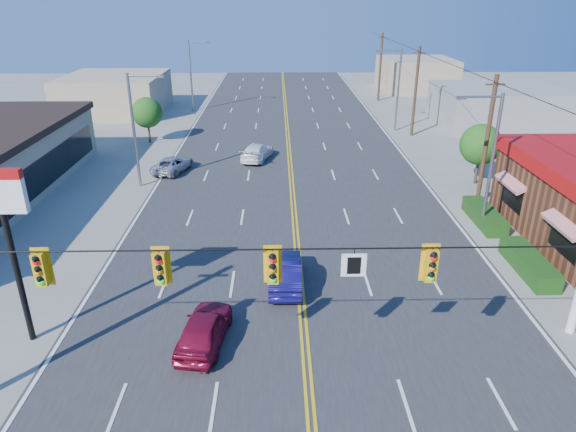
{
  "coord_description": "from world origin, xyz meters",
  "views": [
    {
      "loc": [
        -1.03,
        -13.29,
        12.83
      ],
      "look_at": [
        -0.51,
        11.18,
        2.2
      ],
      "focal_mm": 32.0,
      "sensor_mm": 36.0,
      "label": 1
    }
  ],
  "objects_px": {
    "signal_span": "(309,282)",
    "car_magenta": "(204,330)",
    "car_blue": "(285,273)",
    "car_silver": "(173,165)",
    "pizza_hut_sign": "(5,222)",
    "car_white": "(257,152)"
  },
  "relations": [
    {
      "from": "car_blue",
      "to": "car_white",
      "type": "bearing_deg",
      "value": -83.26
    },
    {
      "from": "signal_span",
      "to": "car_blue",
      "type": "relative_size",
      "value": 5.66
    },
    {
      "from": "car_magenta",
      "to": "car_white",
      "type": "relative_size",
      "value": 0.87
    },
    {
      "from": "pizza_hut_sign",
      "to": "car_silver",
      "type": "xyz_separation_m",
      "value": [
        1.82,
        21.08,
        -4.59
      ]
    },
    {
      "from": "car_blue",
      "to": "car_white",
      "type": "xyz_separation_m",
      "value": [
        -2.04,
        20.23,
        -0.04
      ]
    },
    {
      "from": "pizza_hut_sign",
      "to": "car_magenta",
      "type": "xyz_separation_m",
      "value": [
        7.03,
        -0.51,
        -4.5
      ]
    },
    {
      "from": "signal_span",
      "to": "car_blue",
      "type": "bearing_deg",
      "value": 94.2
    },
    {
      "from": "pizza_hut_sign",
      "to": "car_magenta",
      "type": "distance_m",
      "value": 8.36
    },
    {
      "from": "signal_span",
      "to": "car_blue",
      "type": "xyz_separation_m",
      "value": [
        -0.58,
        7.9,
        -4.18
      ]
    },
    {
      "from": "signal_span",
      "to": "car_magenta",
      "type": "xyz_separation_m",
      "value": [
        -3.85,
        3.49,
        -4.2
      ]
    },
    {
      "from": "car_blue",
      "to": "car_silver",
      "type": "bearing_deg",
      "value": -62.73
    },
    {
      "from": "pizza_hut_sign",
      "to": "car_silver",
      "type": "distance_m",
      "value": 21.65
    },
    {
      "from": "car_silver",
      "to": "pizza_hut_sign",
      "type": "bearing_deg",
      "value": 102.15
    },
    {
      "from": "car_magenta",
      "to": "car_blue",
      "type": "bearing_deg",
      "value": -118.82
    },
    {
      "from": "car_magenta",
      "to": "car_silver",
      "type": "xyz_separation_m",
      "value": [
        -5.21,
        21.59,
        -0.1
      ]
    },
    {
      "from": "car_magenta",
      "to": "car_white",
      "type": "xyz_separation_m",
      "value": [
        1.24,
        24.64,
        -0.02
      ]
    },
    {
      "from": "pizza_hut_sign",
      "to": "car_magenta",
      "type": "bearing_deg",
      "value": -4.15
    },
    {
      "from": "signal_span",
      "to": "car_white",
      "type": "bearing_deg",
      "value": 95.31
    },
    {
      "from": "pizza_hut_sign",
      "to": "car_white",
      "type": "relative_size",
      "value": 1.49
    },
    {
      "from": "car_magenta",
      "to": "car_white",
      "type": "distance_m",
      "value": 24.67
    },
    {
      "from": "signal_span",
      "to": "car_silver",
      "type": "height_order",
      "value": "signal_span"
    },
    {
      "from": "car_magenta",
      "to": "signal_span",
      "type": "bearing_deg",
      "value": 145.65
    }
  ]
}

